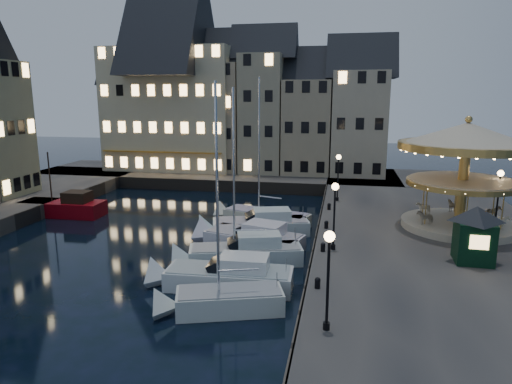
% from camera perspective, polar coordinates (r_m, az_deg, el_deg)
% --- Properties ---
extents(ground, '(160.00, 160.00, 0.00)m').
position_cam_1_polar(ground, '(29.29, -4.96, -9.30)').
color(ground, black).
rests_on(ground, ground).
extents(quay_east, '(16.00, 56.00, 1.30)m').
position_cam_1_polar(quay_east, '(34.32, 21.26, -5.72)').
color(quay_east, '#474442').
rests_on(quay_east, ground).
extents(quay_north, '(44.00, 12.00, 1.30)m').
position_cam_1_polar(quay_north, '(57.28, -5.05, 1.97)').
color(quay_north, '#474442').
rests_on(quay_north, ground).
extents(quaywall_e, '(0.15, 44.00, 1.30)m').
position_cam_1_polar(quaywall_e, '(33.76, 7.74, -5.27)').
color(quaywall_e, '#47423A').
rests_on(quaywall_e, ground).
extents(quaywall_n, '(48.00, 0.15, 1.30)m').
position_cam_1_polar(quaywall_n, '(51.08, -4.74, 0.74)').
color(quaywall_n, '#47423A').
rests_on(quaywall_n, ground).
extents(streetlamp_a, '(0.44, 0.44, 4.17)m').
position_cam_1_polar(streetlamp_a, '(18.44, 9.04, -9.16)').
color(streetlamp_a, black).
rests_on(streetlamp_a, quay_east).
extents(streetlamp_b, '(0.44, 0.44, 4.17)m').
position_cam_1_polar(streetlamp_b, '(28.00, 9.79, -1.81)').
color(streetlamp_b, black).
rests_on(streetlamp_b, quay_east).
extents(streetlamp_c, '(0.44, 0.44, 4.17)m').
position_cam_1_polar(streetlamp_c, '(41.24, 10.24, 2.62)').
color(streetlamp_c, black).
rests_on(streetlamp_c, quay_east).
extents(streetlamp_d, '(0.44, 0.44, 4.17)m').
position_cam_1_polar(streetlamp_d, '(36.50, 28.08, 0.16)').
color(streetlamp_d, black).
rests_on(streetlamp_d, quay_east).
extents(bollard_a, '(0.30, 0.30, 0.57)m').
position_cam_1_polar(bollard_a, '(23.07, 7.70, -11.13)').
color(bollard_a, black).
rests_on(bollard_a, quay_east).
extents(bollard_b, '(0.30, 0.30, 0.57)m').
position_cam_1_polar(bollard_b, '(28.21, 8.36, -6.77)').
color(bollard_b, black).
rests_on(bollard_b, quay_east).
extents(bollard_c, '(0.30, 0.30, 0.57)m').
position_cam_1_polar(bollard_c, '(32.98, 8.78, -4.00)').
color(bollard_c, black).
rests_on(bollard_c, quay_east).
extents(bollard_d, '(0.30, 0.30, 0.57)m').
position_cam_1_polar(bollard_d, '(38.30, 9.12, -1.75)').
color(bollard_d, black).
rests_on(bollard_d, quay_east).
extents(townhouse_na, '(5.50, 8.00, 12.80)m').
position_cam_1_polar(townhouse_na, '(62.47, -14.99, 9.03)').
color(townhouse_na, slate).
rests_on(townhouse_na, quay_north).
extents(townhouse_nb, '(6.16, 8.00, 13.80)m').
position_cam_1_polar(townhouse_nb, '(60.28, -10.28, 9.62)').
color(townhouse_nb, slate).
rests_on(townhouse_nb, quay_north).
extents(townhouse_nc, '(6.82, 8.00, 14.80)m').
position_cam_1_polar(townhouse_nc, '(58.36, -4.66, 10.19)').
color(townhouse_nc, tan).
rests_on(townhouse_nc, quay_north).
extents(townhouse_nd, '(5.50, 8.00, 15.80)m').
position_cam_1_polar(townhouse_nd, '(57.08, 1.00, 10.69)').
color(townhouse_nd, gray).
rests_on(townhouse_nd, quay_north).
extents(townhouse_ne, '(6.16, 8.00, 12.80)m').
position_cam_1_polar(townhouse_ne, '(56.45, 6.53, 9.07)').
color(townhouse_ne, gray).
rests_on(townhouse_ne, quay_north).
extents(townhouse_nf, '(6.82, 8.00, 13.80)m').
position_cam_1_polar(townhouse_nf, '(56.28, 12.77, 9.36)').
color(townhouse_nf, tan).
rests_on(townhouse_nf, quay_north).
extents(hotel_corner, '(17.60, 9.00, 16.80)m').
position_cam_1_polar(hotel_corner, '(60.22, -10.29, 11.05)').
color(hotel_corner, beige).
rests_on(hotel_corner, quay_north).
extents(motorboat_a, '(6.37, 3.72, 10.54)m').
position_cam_1_polar(motorboat_a, '(23.43, -4.73, -13.54)').
color(motorboat_a, silver).
rests_on(motorboat_a, ground).
extents(motorboat_b, '(8.14, 2.66, 2.15)m').
position_cam_1_polar(motorboat_b, '(26.06, -4.26, -10.54)').
color(motorboat_b, silver).
rests_on(motorboat_b, ground).
extents(motorboat_c, '(8.22, 4.13, 10.95)m').
position_cam_1_polar(motorboat_c, '(29.53, -2.09, -7.67)').
color(motorboat_c, silver).
rests_on(motorboat_c, ground).
extents(motorboat_d, '(8.00, 4.57, 2.15)m').
position_cam_1_polar(motorboat_d, '(32.53, -0.90, -5.85)').
color(motorboat_d, silver).
rests_on(motorboat_d, ground).
extents(motorboat_e, '(8.48, 4.56, 2.15)m').
position_cam_1_polar(motorboat_e, '(35.60, -0.07, -4.25)').
color(motorboat_e, silver).
rests_on(motorboat_e, ground).
extents(motorboat_f, '(8.28, 4.42, 11.08)m').
position_cam_1_polar(motorboat_f, '(38.44, 0.56, -3.20)').
color(motorboat_f, beige).
rests_on(motorboat_f, ground).
extents(red_fishing_boat, '(7.42, 2.69, 5.91)m').
position_cam_1_polar(red_fishing_boat, '(44.42, -22.81, -1.84)').
color(red_fishing_boat, maroon).
rests_on(red_fishing_boat, ground).
extents(carousel, '(9.08, 9.08, 7.95)m').
position_cam_1_polar(carousel, '(34.81, 24.72, 4.18)').
color(carousel, '#BDAD91').
rests_on(carousel, quay_east).
extents(ticket_kiosk, '(3.16, 3.16, 3.71)m').
position_cam_1_polar(ticket_kiosk, '(28.48, 25.77, -3.69)').
color(ticket_kiosk, black).
rests_on(ticket_kiosk, quay_east).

